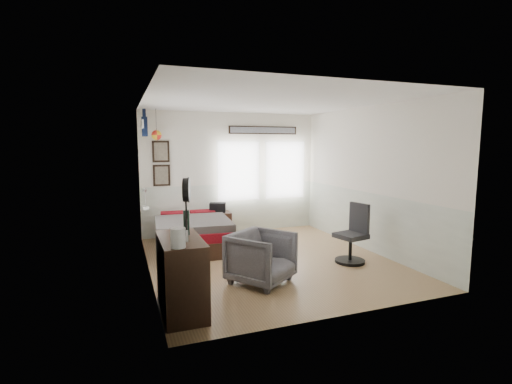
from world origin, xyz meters
The scene contains 12 objects.
ground_plane centered at (0.00, 0.00, -0.01)m, with size 4.00×4.50×0.01m, color #9A724B.
room_shell centered at (-0.08, 0.19, 1.61)m, with size 4.02×4.52×2.71m.
wall_decor centered at (-1.10, 1.96, 2.10)m, with size 3.55×1.32×1.44m.
bed centered at (-1.11, 1.23, 0.29)m, with size 1.45×1.95×0.59m.
dresser centered at (-1.74, -1.47, 0.45)m, with size 0.48×1.00×0.90m, color #321E13.
armchair centered at (-0.51, -0.92, 0.37)m, with size 0.79×0.82×0.74m, color slate.
nightstand centered at (-0.41, 1.95, 0.27)m, with size 0.54×0.43×0.54m, color #321E13.
task_chair centered at (1.30, -0.58, 0.41)m, with size 0.53×0.53×1.01m.
kettle centered at (-1.82, -1.87, 1.01)m, with size 0.18×0.16×0.21m.
bottle centered at (-1.64, -1.33, 1.05)m, with size 0.08×0.08×0.30m, color black.
stand_fan centered at (-1.66, -1.48, 1.46)m, with size 0.15×0.29×0.72m.
black_bag centered at (-0.41, 1.95, 0.64)m, with size 0.34×0.22×0.20m, color black.
Camera 1 is at (-2.38, -5.76, 1.99)m, focal length 26.00 mm.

